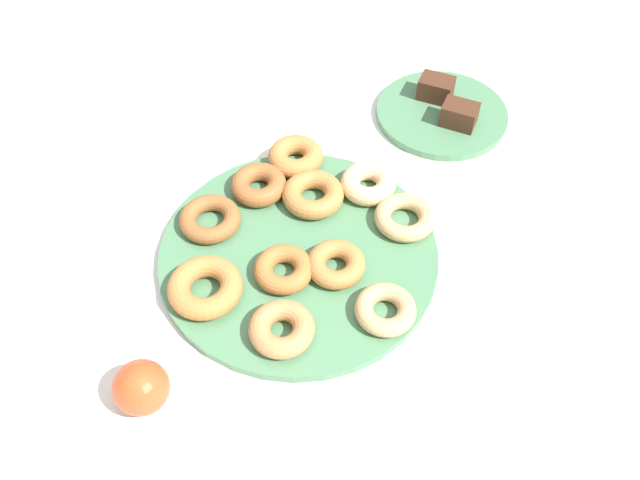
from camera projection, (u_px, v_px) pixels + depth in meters
name	position (u px, v px, depth m)	size (l,w,h in m)	color
ground_plane	(299.00, 256.00, 0.88)	(2.40, 2.40, 0.00)	white
donut_plate	(299.00, 253.00, 0.87)	(0.38, 0.38, 0.01)	#4C7F56
donut_0	(315.00, 195.00, 0.91)	(0.09, 0.09, 0.03)	#BC7A3D
donut_1	(296.00, 157.00, 0.96)	(0.08, 0.08, 0.03)	#BC7A3D
donut_2	(210.00, 219.00, 0.89)	(0.09, 0.09, 0.02)	#995B2D
donut_3	(336.00, 264.00, 0.84)	(0.08, 0.08, 0.03)	#BC7A3D
donut_4	(282.00, 329.00, 0.78)	(0.08, 0.08, 0.03)	#C6844C
donut_5	(405.00, 217.00, 0.89)	(0.09, 0.09, 0.02)	tan
donut_6	(385.00, 310.00, 0.79)	(0.08, 0.08, 0.02)	tan
donut_7	(205.00, 287.00, 0.81)	(0.10, 0.10, 0.03)	#BC7A3D
donut_8	(259.00, 185.00, 0.93)	(0.08, 0.08, 0.03)	#995B2D
donut_9	(368.00, 184.00, 0.93)	(0.08, 0.08, 0.03)	#EABC84
donut_10	(284.00, 269.00, 0.83)	(0.08, 0.08, 0.03)	#AD6B33
cake_plate	(442.00, 114.00, 1.06)	(0.22, 0.22, 0.01)	#4C7F56
brownie_near	(436.00, 88.00, 1.06)	(0.04, 0.06, 0.04)	#472819
brownie_far	(459.00, 115.00, 1.02)	(0.04, 0.06, 0.04)	#472819
apple	(141.00, 387.00, 0.72)	(0.06, 0.06, 0.06)	#CC4C23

